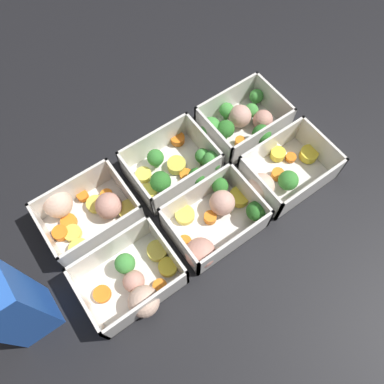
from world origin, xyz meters
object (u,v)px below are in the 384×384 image
at_px(container_near_center, 176,167).
at_px(container_far_left, 282,174).
at_px(container_near_left, 242,121).
at_px(container_far_right, 135,281).
at_px(container_near_right, 86,212).
at_px(juice_carton, 13,307).
at_px(container_far_center, 216,221).

bearing_deg(container_near_center, container_far_left, 140.22).
xyz_separation_m(container_near_left, container_far_right, (0.34, 0.15, -0.00)).
height_order(container_near_right, container_far_left, same).
distance_m(container_near_left, container_far_right, 0.37).
relative_size(container_near_center, juice_carton, 0.82).
height_order(container_near_right, container_far_right, same).
relative_size(container_far_center, juice_carton, 0.93).
xyz_separation_m(container_near_left, container_far_left, (0.01, 0.14, -0.00)).
xyz_separation_m(container_near_right, container_far_right, (-0.01, 0.16, 0.00)).
distance_m(container_near_right, juice_carton, 0.20).
bearing_deg(container_near_left, container_near_center, 3.19).
distance_m(container_near_left, container_near_center, 0.17).
relative_size(container_far_center, container_far_right, 1.14).
bearing_deg(container_near_center, container_far_center, 88.24).
distance_m(container_near_center, container_far_center, 0.13).
height_order(container_near_center, juice_carton, juice_carton).
bearing_deg(container_near_left, juice_carton, 11.16).
bearing_deg(juice_carton, container_near_center, -164.97).
height_order(container_near_center, container_far_left, same).
height_order(container_far_center, juice_carton, juice_carton).
height_order(container_far_right, juice_carton, juice_carton).
height_order(container_near_right, juice_carton, juice_carton).
bearing_deg(container_near_right, container_near_center, 174.57).
xyz_separation_m(container_far_center, juice_carton, (0.33, -0.04, 0.07)).
bearing_deg(container_near_center, container_near_right, -5.43).
distance_m(container_near_center, container_near_right, 0.18).
xyz_separation_m(container_far_center, container_far_right, (0.17, 0.01, -0.00)).
bearing_deg(container_near_left, container_near_right, -1.28).
bearing_deg(container_far_left, container_near_center, -39.78).
bearing_deg(container_near_left, container_far_left, 83.84).
xyz_separation_m(container_near_left, container_near_right, (0.35, -0.01, -0.00)).
xyz_separation_m(container_near_right, container_far_center, (-0.18, 0.15, 0.00)).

